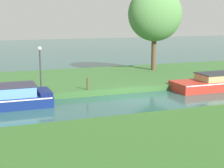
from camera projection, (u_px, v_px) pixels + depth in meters
ground_plane at (141, 100)px, 22.06m from camera, size 120.00×120.00×0.00m
riverbank_far at (104, 79)px, 28.46m from camera, size 72.00×10.00×0.40m
red_barge at (222, 82)px, 25.44m from camera, size 6.99×2.36×1.17m
willow_tree_left at (155, 14)px, 30.67m from camera, size 4.95×3.44×7.28m
lamp_post at (40, 63)px, 22.80m from camera, size 0.24×0.24×2.83m
mooring_post_near at (87, 84)px, 23.08m from camera, size 0.12×0.12×0.79m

